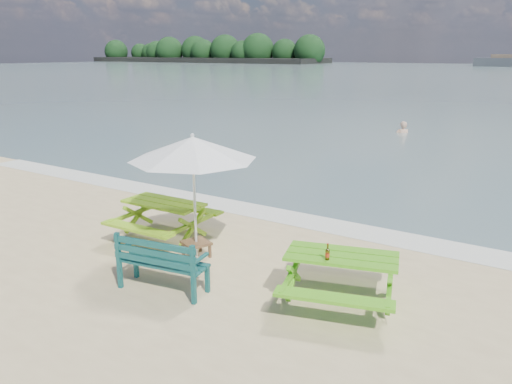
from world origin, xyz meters
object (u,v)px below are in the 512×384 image
Objects in this scene: side_table at (196,249)px; swimmer at (402,140)px; patio_umbrella at (193,148)px; beer_bottle at (327,254)px; park_bench at (163,274)px; picnic_table_left at (165,221)px; picnic_table_right at (340,280)px.

swimmer is at bearing 94.12° from side_table.
patio_umbrella is at bearing 90.00° from side_table.
beer_bottle is at bearing -9.80° from patio_umbrella.
patio_umbrella is (-0.40, 1.29, 1.72)m from park_bench.
picnic_table_left is at bearing 161.35° from side_table.
park_bench is at bearing -84.89° from swimmer.
picnic_table_left is 7.59× the size of beer_bottle.
park_bench is at bearing -72.73° from patio_umbrella.
picnic_table_left is 1.99m from patio_umbrella.
picnic_table_left is 0.85× the size of picnic_table_right.
beer_bottle reaches higher than park_bench.
side_table is at bearing -18.65° from picnic_table_left.
picnic_table_right is (3.97, -0.57, -0.00)m from picnic_table_left.
picnic_table_right is 8.92× the size of beer_bottle.
patio_umbrella is at bearing 170.20° from beer_bottle.
patio_umbrella reaches higher than swimmer.
beer_bottle is (2.38, 0.81, 0.57)m from park_bench.
patio_umbrella is at bearing -18.65° from picnic_table_left.
side_table is 1.84m from patio_umbrella.
swimmer reaches higher than side_table.
picnic_table_left reaches higher than side_table.
side_table is (1.09, -0.37, -0.22)m from picnic_table_left.
park_bench reaches higher than picnic_table_right.
park_bench is 2.56× the size of side_table.
side_table is 0.20× the size of patio_umbrella.
park_bench is 17.72m from swimmer.
picnic_table_left is 1.02× the size of swimmer.
park_bench reaches higher than side_table.
picnic_table_right is 2.89m from side_table.
picnic_table_left is 0.63× the size of patio_umbrella.
picnic_table_left is at bearing -89.71° from swimmer.
side_table is 16.39m from swimmer.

